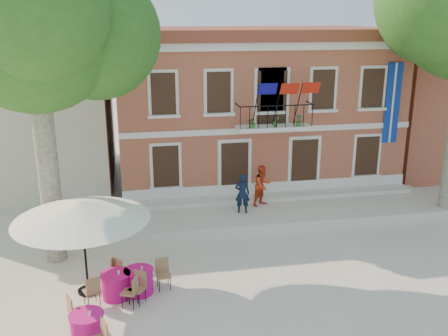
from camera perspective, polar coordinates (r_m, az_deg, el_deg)
ground at (r=17.03m, az=4.02°, el=-11.24°), size 90.00×90.00×0.00m
main_building at (r=25.54m, az=2.95°, el=7.35°), size 13.50×9.59×7.50m
neighbor_west at (r=26.55m, az=-22.66°, el=5.20°), size 9.40×9.40×6.40m
terrace at (r=21.31m, az=6.30°, el=-4.86°), size 14.00×3.40×0.30m
plane_tree_west at (r=16.62m, az=-21.01°, el=14.64°), size 5.30×5.30×10.41m
patio_umbrella at (r=15.03m, az=-16.00°, el=-4.73°), size 3.96×3.96×2.94m
pedestrian_navy at (r=20.32m, az=2.11°, el=-2.92°), size 0.67×0.51×1.65m
pedestrian_orange at (r=21.14m, az=4.42°, el=-2.01°), size 1.08×1.01×1.76m
cafe_table_0 at (r=15.50m, az=-12.25°, el=-12.84°), size 1.86×1.71×0.95m
cafe_table_1 at (r=13.86m, az=-15.36°, el=-17.04°), size 1.14×1.93×0.95m
cafe_table_3 at (r=15.59m, az=-9.69°, el=-12.50°), size 1.73×1.86×0.95m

